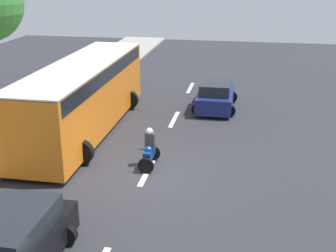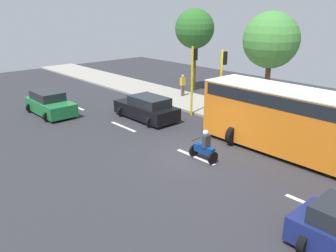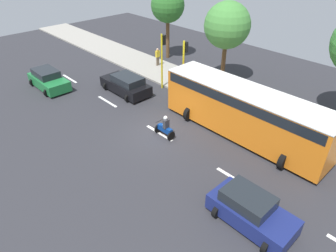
{
  "view_description": "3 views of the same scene",
  "coord_description": "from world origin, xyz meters",
  "px_view_note": "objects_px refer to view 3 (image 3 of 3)",
  "views": [
    {
      "loc": [
        -3.47,
        14.68,
        7.34
      ],
      "look_at": [
        -0.65,
        -0.76,
        1.58
      ],
      "focal_mm": 47.98,
      "sensor_mm": 36.0,
      "label": 1
    },
    {
      "loc": [
        -11.23,
        -10.48,
        6.83
      ],
      "look_at": [
        -0.92,
        0.95,
        1.55
      ],
      "focal_mm": 37.13,
      "sensor_mm": 36.0,
      "label": 2
    },
    {
      "loc": [
        -10.75,
        -12.2,
        10.94
      ],
      "look_at": [
        -0.12,
        -0.95,
        1.05
      ],
      "focal_mm": 32.22,
      "sensor_mm": 36.0,
      "label": 3
    }
  ],
  "objects_px": {
    "car_dark_blue": "(251,211)",
    "traffic_light_midblock": "(163,54)",
    "car_black": "(126,85)",
    "city_bus": "(244,109)",
    "traffic_light_corner": "(184,62)",
    "street_tree_south": "(227,26)",
    "street_tree_center": "(168,6)",
    "car_green": "(48,80)",
    "pedestrian_near_signal": "(158,56)",
    "motorcycle": "(165,128)"
  },
  "relations": [
    {
      "from": "traffic_light_corner",
      "to": "car_black",
      "type": "bearing_deg",
      "value": 127.08
    },
    {
      "from": "traffic_light_corner",
      "to": "traffic_light_midblock",
      "type": "distance_m",
      "value": 2.38
    },
    {
      "from": "car_black",
      "to": "street_tree_center",
      "type": "bearing_deg",
      "value": 24.64
    },
    {
      "from": "pedestrian_near_signal",
      "to": "traffic_light_midblock",
      "type": "relative_size",
      "value": 0.38
    },
    {
      "from": "city_bus",
      "to": "street_tree_south",
      "type": "bearing_deg",
      "value": 46.39
    },
    {
      "from": "traffic_light_corner",
      "to": "motorcycle",
      "type": "bearing_deg",
      "value": -147.72
    },
    {
      "from": "pedestrian_near_signal",
      "to": "traffic_light_corner",
      "type": "height_order",
      "value": "traffic_light_corner"
    },
    {
      "from": "car_dark_blue",
      "to": "traffic_light_midblock",
      "type": "xyz_separation_m",
      "value": [
        6.7,
        12.99,
        2.22
      ]
    },
    {
      "from": "car_black",
      "to": "motorcycle",
      "type": "relative_size",
      "value": 2.93
    },
    {
      "from": "car_dark_blue",
      "to": "pedestrian_near_signal",
      "type": "relative_size",
      "value": 2.25
    },
    {
      "from": "traffic_light_corner",
      "to": "street_tree_south",
      "type": "bearing_deg",
      "value": -1.41
    },
    {
      "from": "city_bus",
      "to": "pedestrian_near_signal",
      "type": "height_order",
      "value": "city_bus"
    },
    {
      "from": "motorcycle",
      "to": "traffic_light_midblock",
      "type": "bearing_deg",
      "value": 48.39
    },
    {
      "from": "motorcycle",
      "to": "car_green",
      "type": "bearing_deg",
      "value": 100.01
    },
    {
      "from": "street_tree_center",
      "to": "street_tree_south",
      "type": "bearing_deg",
      "value": -94.53
    },
    {
      "from": "pedestrian_near_signal",
      "to": "city_bus",
      "type": "bearing_deg",
      "value": -107.49
    },
    {
      "from": "car_black",
      "to": "city_bus",
      "type": "relative_size",
      "value": 0.41
    },
    {
      "from": "street_tree_south",
      "to": "street_tree_center",
      "type": "distance_m",
      "value": 7.6
    },
    {
      "from": "motorcycle",
      "to": "street_tree_center",
      "type": "bearing_deg",
      "value": 45.95
    },
    {
      "from": "car_black",
      "to": "car_dark_blue",
      "type": "xyz_separation_m",
      "value": [
        -3.89,
        -14.32,
        -0.0
      ]
    },
    {
      "from": "car_black",
      "to": "city_bus",
      "type": "height_order",
      "value": "city_bus"
    },
    {
      "from": "car_dark_blue",
      "to": "car_green",
      "type": "bearing_deg",
      "value": 90.69
    },
    {
      "from": "motorcycle",
      "to": "street_tree_south",
      "type": "distance_m",
      "value": 10.8
    },
    {
      "from": "motorcycle",
      "to": "street_tree_center",
      "type": "relative_size",
      "value": 0.23
    },
    {
      "from": "car_dark_blue",
      "to": "traffic_light_midblock",
      "type": "relative_size",
      "value": 0.85
    },
    {
      "from": "car_green",
      "to": "street_tree_center",
      "type": "xyz_separation_m",
      "value": [
        12.26,
        -1.46,
        4.4
      ]
    },
    {
      "from": "pedestrian_near_signal",
      "to": "traffic_light_corner",
      "type": "bearing_deg",
      "value": -114.41
    },
    {
      "from": "car_dark_blue",
      "to": "pedestrian_near_signal",
      "type": "distance_m",
      "value": 19.3
    },
    {
      "from": "car_green",
      "to": "traffic_light_midblock",
      "type": "distance_m",
      "value": 9.77
    },
    {
      "from": "car_dark_blue",
      "to": "street_tree_center",
      "type": "relative_size",
      "value": 0.56
    },
    {
      "from": "car_black",
      "to": "street_tree_south",
      "type": "height_order",
      "value": "street_tree_south"
    },
    {
      "from": "car_dark_blue",
      "to": "street_tree_south",
      "type": "distance_m",
      "value": 16.03
    },
    {
      "from": "city_bus",
      "to": "traffic_light_midblock",
      "type": "xyz_separation_m",
      "value": [
        1.11,
        8.63,
        1.08
      ]
    },
    {
      "from": "pedestrian_near_signal",
      "to": "car_green",
      "type": "bearing_deg",
      "value": 164.44
    },
    {
      "from": "traffic_light_corner",
      "to": "car_green",
      "type": "bearing_deg",
      "value": 127.92
    },
    {
      "from": "street_tree_south",
      "to": "street_tree_center",
      "type": "xyz_separation_m",
      "value": [
        0.6,
        7.56,
        0.36
      ]
    },
    {
      "from": "traffic_light_corner",
      "to": "street_tree_center",
      "type": "distance_m",
      "value": 9.41
    },
    {
      "from": "car_black",
      "to": "street_tree_center",
      "type": "distance_m",
      "value": 9.97
    },
    {
      "from": "street_tree_south",
      "to": "traffic_light_corner",
      "type": "bearing_deg",
      "value": 178.59
    },
    {
      "from": "car_dark_blue",
      "to": "car_green",
      "type": "xyz_separation_m",
      "value": [
        -0.23,
        19.51,
        0.0
      ]
    },
    {
      "from": "city_bus",
      "to": "traffic_light_corner",
      "type": "bearing_deg",
      "value": 79.93
    },
    {
      "from": "car_dark_blue",
      "to": "traffic_light_corner",
      "type": "distance_m",
      "value": 12.74
    },
    {
      "from": "car_black",
      "to": "car_green",
      "type": "relative_size",
      "value": 1.08
    },
    {
      "from": "traffic_light_corner",
      "to": "street_tree_south",
      "type": "xyz_separation_m",
      "value": [
        4.73,
        -0.12,
        1.82
      ]
    },
    {
      "from": "motorcycle",
      "to": "pedestrian_near_signal",
      "type": "height_order",
      "value": "pedestrian_near_signal"
    },
    {
      "from": "car_black",
      "to": "traffic_light_corner",
      "type": "bearing_deg",
      "value": -52.92
    },
    {
      "from": "pedestrian_near_signal",
      "to": "street_tree_center",
      "type": "distance_m",
      "value": 4.94
    },
    {
      "from": "city_bus",
      "to": "pedestrian_near_signal",
      "type": "relative_size",
      "value": 6.51
    },
    {
      "from": "traffic_light_midblock",
      "to": "street_tree_south",
      "type": "height_order",
      "value": "street_tree_south"
    },
    {
      "from": "car_dark_blue",
      "to": "car_black",
      "type": "bearing_deg",
      "value": 74.79
    }
  ]
}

